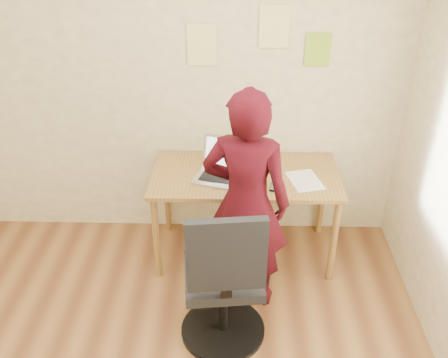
{
  "coord_description": "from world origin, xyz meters",
  "views": [
    {
      "loc": [
        0.46,
        -1.83,
        2.61
      ],
      "look_at": [
        0.39,
        0.95,
        0.95
      ],
      "focal_mm": 40.0,
      "sensor_mm": 36.0,
      "label": 1
    }
  ],
  "objects_px": {
    "desk": "(245,184)",
    "person": "(246,203)",
    "phone": "(275,186)",
    "office_chair": "(224,287)",
    "laptop": "(223,170)"
  },
  "relations": [
    {
      "from": "phone",
      "to": "person",
      "type": "relative_size",
      "value": 0.09
    },
    {
      "from": "phone",
      "to": "desk",
      "type": "bearing_deg",
      "value": 151.08
    },
    {
      "from": "office_chair",
      "to": "person",
      "type": "xyz_separation_m",
      "value": [
        0.13,
        0.43,
        0.34
      ]
    },
    {
      "from": "laptop",
      "to": "phone",
      "type": "relative_size",
      "value": 3.03
    },
    {
      "from": "person",
      "to": "office_chair",
      "type": "bearing_deg",
      "value": 84.51
    },
    {
      "from": "office_chair",
      "to": "laptop",
      "type": "bearing_deg",
      "value": 85.59
    },
    {
      "from": "desk",
      "to": "person",
      "type": "distance_m",
      "value": 0.51
    },
    {
      "from": "phone",
      "to": "person",
      "type": "height_order",
      "value": "person"
    },
    {
      "from": "phone",
      "to": "person",
      "type": "bearing_deg",
      "value": -113.5
    },
    {
      "from": "office_chair",
      "to": "person",
      "type": "relative_size",
      "value": 0.67
    },
    {
      "from": "desk",
      "to": "office_chair",
      "type": "bearing_deg",
      "value": -98.49
    },
    {
      "from": "laptop",
      "to": "office_chair",
      "type": "height_order",
      "value": "office_chair"
    },
    {
      "from": "phone",
      "to": "laptop",
      "type": "bearing_deg",
      "value": 170.83
    },
    {
      "from": "phone",
      "to": "person",
      "type": "distance_m",
      "value": 0.37
    },
    {
      "from": "laptop",
      "to": "phone",
      "type": "distance_m",
      "value": 0.41
    }
  ]
}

